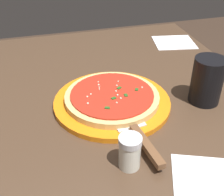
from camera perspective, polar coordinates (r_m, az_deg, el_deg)
The scene contains 8 objects.
restaurant_table at distance 0.84m, azimuth 2.78°, elevation -9.64°, with size 1.13×0.80×0.74m.
serving_plate at distance 0.77m, azimuth 0.00°, elevation -0.80°, with size 0.30×0.30×0.01m, color orange.
pizza at distance 0.76m, azimuth 0.00°, elevation 0.24°, with size 0.25×0.25×0.02m.
pizza_server at distance 0.65m, azimuth 5.08°, elevation -7.07°, with size 0.22×0.08×0.01m.
cup_tall_drink at distance 0.79m, azimuth 18.03°, elevation 3.23°, with size 0.08×0.08×0.12m, color black.
napkin_folded_right at distance 1.16m, azimuth 11.99°, elevation 10.56°, with size 0.13×0.15×0.00m, color white.
napkin_loose_left at distance 0.61m, azimuth 18.74°, elevation -15.59°, with size 0.14×0.14×0.00m, color white.
parmesan_shaker at distance 0.58m, azimuth 3.47°, elevation -10.43°, with size 0.05×0.05×0.07m.
Camera 1 is at (-0.57, 0.20, 1.18)m, focal length 46.93 mm.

